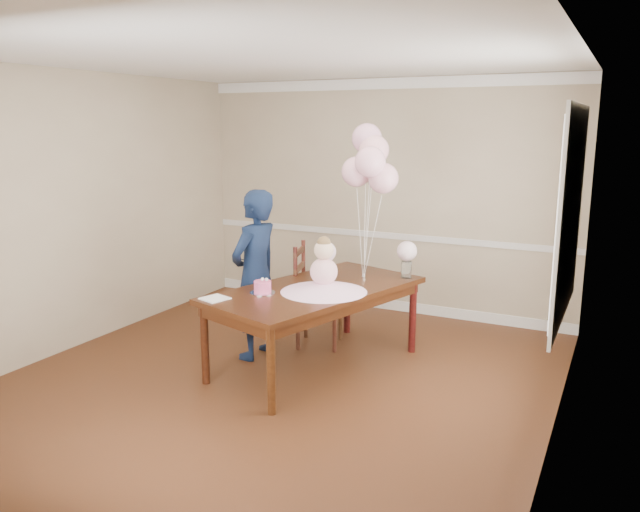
% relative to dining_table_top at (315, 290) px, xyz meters
% --- Properties ---
extents(floor, '(4.50, 5.00, 0.00)m').
position_rel_dining_table_top_xyz_m(floor, '(-0.15, -0.50, -0.73)').
color(floor, '#361A0D').
rests_on(floor, ground).
extents(ceiling, '(4.50, 5.00, 0.02)m').
position_rel_dining_table_top_xyz_m(ceiling, '(-0.15, -0.50, 1.97)').
color(ceiling, silver).
rests_on(ceiling, wall_back).
extents(wall_back, '(4.50, 0.02, 2.70)m').
position_rel_dining_table_top_xyz_m(wall_back, '(-0.15, 2.00, 0.62)').
color(wall_back, tan).
rests_on(wall_back, floor).
extents(wall_left, '(0.02, 5.00, 2.70)m').
position_rel_dining_table_top_xyz_m(wall_left, '(-2.40, -0.50, 0.62)').
color(wall_left, tan).
rests_on(wall_left, floor).
extents(wall_right, '(0.02, 5.00, 2.70)m').
position_rel_dining_table_top_xyz_m(wall_right, '(2.10, -0.50, 0.62)').
color(wall_right, tan).
rests_on(wall_right, floor).
extents(chair_rail_trim, '(4.50, 0.02, 0.07)m').
position_rel_dining_table_top_xyz_m(chair_rail_trim, '(-0.15, 1.99, 0.17)').
color(chair_rail_trim, silver).
rests_on(chair_rail_trim, wall_back).
extents(crown_molding, '(4.50, 0.02, 0.12)m').
position_rel_dining_table_top_xyz_m(crown_molding, '(-0.15, 1.99, 1.90)').
color(crown_molding, white).
rests_on(crown_molding, wall_back).
extents(baseboard_trim, '(4.50, 0.02, 0.12)m').
position_rel_dining_table_top_xyz_m(baseboard_trim, '(-0.15, 1.99, -0.67)').
color(baseboard_trim, white).
rests_on(baseboard_trim, floor).
extents(window_frame, '(0.02, 1.66, 1.56)m').
position_rel_dining_table_top_xyz_m(window_frame, '(2.08, 0.00, 0.82)').
color(window_frame, silver).
rests_on(window_frame, wall_right).
extents(window_blinds, '(0.01, 1.50, 1.40)m').
position_rel_dining_table_top_xyz_m(window_blinds, '(2.06, 0.00, 0.82)').
color(window_blinds, white).
rests_on(window_blinds, wall_right).
extents(dining_table_top, '(1.55, 2.21, 0.05)m').
position_rel_dining_table_top_xyz_m(dining_table_top, '(0.00, 0.00, 0.00)').
color(dining_table_top, black).
rests_on(dining_table_top, table_leg_fl).
extents(table_apron, '(1.42, 2.09, 0.10)m').
position_rel_dining_table_top_xyz_m(table_apron, '(0.00, 0.00, -0.08)').
color(table_apron, black).
rests_on(table_apron, table_leg_fl).
extents(table_leg_fl, '(0.09, 0.09, 0.70)m').
position_rel_dining_table_top_xyz_m(table_leg_fl, '(-0.67, -0.76, -0.38)').
color(table_leg_fl, black).
rests_on(table_leg_fl, floor).
extents(table_leg_fr, '(0.09, 0.09, 0.70)m').
position_rel_dining_table_top_xyz_m(table_leg_fr, '(0.13, -1.01, -0.38)').
color(table_leg_fr, black).
rests_on(table_leg_fr, floor).
extents(table_leg_bl, '(0.09, 0.09, 0.70)m').
position_rel_dining_table_top_xyz_m(table_leg_bl, '(-0.13, 1.01, -0.38)').
color(table_leg_bl, black).
rests_on(table_leg_bl, floor).
extents(table_leg_br, '(0.09, 0.09, 0.70)m').
position_rel_dining_table_top_xyz_m(table_leg_br, '(0.67, 0.76, -0.38)').
color(table_leg_br, black).
rests_on(table_leg_br, floor).
extents(baby_skirt, '(0.95, 0.95, 0.10)m').
position_rel_dining_table_top_xyz_m(baby_skirt, '(0.13, -0.09, 0.08)').
color(baby_skirt, '#FFBBE4').
rests_on(baby_skirt, dining_table_top).
extents(baby_torso, '(0.24, 0.24, 0.24)m').
position_rel_dining_table_top_xyz_m(baby_torso, '(0.13, -0.09, 0.21)').
color(baby_torso, '#FFA1D7').
rests_on(baby_torso, baby_skirt).
extents(baby_head, '(0.17, 0.17, 0.17)m').
position_rel_dining_table_top_xyz_m(baby_head, '(0.13, -0.09, 0.40)').
color(baby_head, beige).
rests_on(baby_head, baby_torso).
extents(baby_hair, '(0.12, 0.12, 0.12)m').
position_rel_dining_table_top_xyz_m(baby_hair, '(0.13, -0.09, 0.46)').
color(baby_hair, brown).
rests_on(baby_hair, baby_head).
extents(cake_platter, '(0.28, 0.28, 0.01)m').
position_rel_dining_table_top_xyz_m(cake_platter, '(-0.32, -0.37, 0.03)').
color(cake_platter, silver).
rests_on(cake_platter, dining_table_top).
extents(birthday_cake, '(0.19, 0.19, 0.10)m').
position_rel_dining_table_top_xyz_m(birthday_cake, '(-0.32, -0.37, 0.08)').
color(birthday_cake, '#E54884').
rests_on(birthday_cake, cake_platter).
extents(cake_flower_a, '(0.03, 0.03, 0.03)m').
position_rel_dining_table_top_xyz_m(cake_flower_a, '(-0.32, -0.37, 0.15)').
color(cake_flower_a, white).
rests_on(cake_flower_a, birthday_cake).
extents(cake_flower_b, '(0.03, 0.03, 0.03)m').
position_rel_dining_table_top_xyz_m(cake_flower_b, '(-0.29, -0.36, 0.15)').
color(cake_flower_b, silver).
rests_on(cake_flower_b, birthday_cake).
extents(rose_vase_near, '(0.13, 0.13, 0.16)m').
position_rel_dining_table_top_xyz_m(rose_vase_near, '(-0.06, 0.33, 0.11)').
color(rose_vase_near, white).
rests_on(rose_vase_near, dining_table_top).
extents(roses_near, '(0.19, 0.19, 0.19)m').
position_rel_dining_table_top_xyz_m(roses_near, '(-0.06, 0.33, 0.29)').
color(roses_near, '#F6CEDE').
rests_on(roses_near, rose_vase_near).
extents(rose_vase_far, '(0.13, 0.13, 0.16)m').
position_rel_dining_table_top_xyz_m(rose_vase_far, '(0.61, 0.70, 0.11)').
color(rose_vase_far, white).
rests_on(rose_vase_far, dining_table_top).
extents(roses_far, '(0.19, 0.19, 0.19)m').
position_rel_dining_table_top_xyz_m(roses_far, '(0.61, 0.70, 0.29)').
color(roses_far, beige).
rests_on(roses_far, rose_vase_far).
extents(napkin, '(0.25, 0.25, 0.01)m').
position_rel_dining_table_top_xyz_m(napkin, '(-0.59, -0.71, 0.03)').
color(napkin, white).
rests_on(napkin, dining_table_top).
extents(balloon_weight, '(0.05, 0.05, 0.02)m').
position_rel_dining_table_top_xyz_m(balloon_weight, '(0.26, 0.50, 0.04)').
color(balloon_weight, silver).
rests_on(balloon_weight, dining_table_top).
extents(balloon_a, '(0.28, 0.28, 0.28)m').
position_rel_dining_table_top_xyz_m(balloon_a, '(0.16, 0.53, 1.03)').
color(balloon_a, '#FDB3CA').
rests_on(balloon_a, balloon_ribbon_a).
extents(balloon_b, '(0.28, 0.28, 0.28)m').
position_rel_dining_table_top_xyz_m(balloon_b, '(0.34, 0.42, 1.13)').
color(balloon_b, '#FFB4CF').
rests_on(balloon_b, balloon_ribbon_b).
extents(balloon_c, '(0.28, 0.28, 0.28)m').
position_rel_dining_table_top_xyz_m(balloon_c, '(0.31, 0.59, 1.23)').
color(balloon_c, '#F2ACBC').
rests_on(balloon_c, balloon_ribbon_c).
extents(balloon_d, '(0.28, 0.28, 0.28)m').
position_rel_dining_table_top_xyz_m(balloon_d, '(0.22, 0.64, 1.33)').
color(balloon_d, '#DF9EBF').
rests_on(balloon_d, balloon_ribbon_d).
extents(balloon_e, '(0.28, 0.28, 0.28)m').
position_rel_dining_table_top_xyz_m(balloon_e, '(0.43, 0.53, 0.98)').
color(balloon_e, '#F4ACC0').
rests_on(balloon_e, balloon_ribbon_e).
extents(balloon_ribbon_a, '(0.09, 0.03, 0.84)m').
position_rel_dining_table_top_xyz_m(balloon_ribbon_a, '(0.21, 0.51, 0.46)').
color(balloon_ribbon_a, white).
rests_on(balloon_ribbon_a, balloon_weight).
extents(balloon_ribbon_b, '(0.08, 0.08, 0.94)m').
position_rel_dining_table_top_xyz_m(balloon_ribbon_b, '(0.30, 0.46, 0.51)').
color(balloon_ribbon_b, silver).
rests_on(balloon_ribbon_b, balloon_weight).
extents(balloon_ribbon_c, '(0.05, 0.09, 1.04)m').
position_rel_dining_table_top_xyz_m(balloon_ribbon_c, '(0.28, 0.54, 0.56)').
color(balloon_ribbon_c, white).
rests_on(balloon_ribbon_c, balloon_weight).
extents(balloon_ribbon_d, '(0.05, 0.12, 1.14)m').
position_rel_dining_table_top_xyz_m(balloon_ribbon_d, '(0.24, 0.57, 0.61)').
color(balloon_ribbon_d, white).
rests_on(balloon_ribbon_d, balloon_weight).
extents(balloon_ribbon_e, '(0.16, 0.03, 0.78)m').
position_rel_dining_table_top_xyz_m(balloon_ribbon_e, '(0.34, 0.51, 0.43)').
color(balloon_ribbon_e, white).
rests_on(balloon_ribbon_e, balloon_weight).
extents(dining_chair_seat, '(0.55, 0.55, 0.05)m').
position_rel_dining_table_top_xyz_m(dining_chair_seat, '(-0.23, 0.54, -0.27)').
color(dining_chair_seat, '#33190E').
rests_on(dining_chair_seat, chair_leg_fl).
extents(chair_leg_fl, '(0.05, 0.05, 0.44)m').
position_rel_dining_table_top_xyz_m(chair_leg_fl, '(-0.35, 0.31, -0.51)').
color(chair_leg_fl, '#34160E').
rests_on(chair_leg_fl, floor).
extents(chair_leg_fr, '(0.05, 0.05, 0.44)m').
position_rel_dining_table_top_xyz_m(chair_leg_fr, '(-0.00, 0.41, -0.51)').
color(chair_leg_fr, '#3D1810').
rests_on(chair_leg_fr, floor).
extents(chair_leg_bl, '(0.05, 0.05, 0.44)m').
position_rel_dining_table_top_xyz_m(chair_leg_bl, '(-0.45, 0.67, -0.51)').
color(chair_leg_bl, '#35190E').
rests_on(chair_leg_bl, floor).
extents(chair_leg_br, '(0.05, 0.05, 0.44)m').
position_rel_dining_table_top_xyz_m(chair_leg_br, '(-0.10, 0.76, -0.51)').
color(chair_leg_br, '#331B0D').
rests_on(chair_leg_br, floor).
extents(chair_back_post_l, '(0.05, 0.05, 0.57)m').
position_rel_dining_table_top_xyz_m(chair_back_post_l, '(-0.37, 0.31, 0.02)').
color(chair_back_post_l, black).
rests_on(chair_back_post_l, dining_chair_seat).
extents(chair_back_post_r, '(0.05, 0.05, 0.57)m').
position_rel_dining_table_top_xyz_m(chair_back_post_r, '(-0.47, 0.66, 0.02)').
color(chair_back_post_r, '#3B1510').
rests_on(chair_back_post_r, dining_chair_seat).
extents(chair_slat_low, '(0.14, 0.40, 0.05)m').
position_rel_dining_table_top_xyz_m(chair_slat_low, '(-0.42, 0.48, -0.10)').
color(chair_slat_low, '#371A0F').
rests_on(chair_slat_low, dining_chair_seat).
extents(chair_slat_mid, '(0.14, 0.40, 0.05)m').
position_rel_dining_table_top_xyz_m(chair_slat_mid, '(-0.42, 0.48, 0.06)').
color(chair_slat_mid, '#3B1E10').
rests_on(chair_slat_mid, dining_chair_seat).
extents(chair_slat_top, '(0.14, 0.40, 0.05)m').
position_rel_dining_table_top_xyz_m(chair_slat_top, '(-0.42, 0.48, 0.23)').
color(chair_slat_top, black).
rests_on(chair_slat_top, dining_chair_seat).
extents(woman, '(0.46, 0.63, 1.60)m').
position_rel_dining_table_top_xyz_m(woman, '(-0.63, -0.01, 0.08)').
color(woman, '#0E1932').
rests_on(woman, floor).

